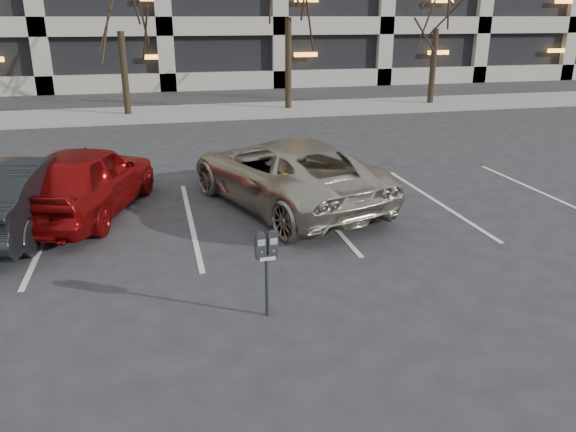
{
  "coord_description": "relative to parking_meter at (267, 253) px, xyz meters",
  "views": [
    {
      "loc": [
        -2.0,
        -8.82,
        4.03
      ],
      "look_at": [
        -0.05,
        -0.74,
        1.06
      ],
      "focal_mm": 35.0,
      "sensor_mm": 36.0,
      "label": 1
    }
  ],
  "objects": [
    {
      "name": "car_dark",
      "position": [
        -4.07,
        4.52,
        -0.21
      ],
      "size": [
        2.48,
        4.78,
        1.5
      ],
      "primitive_type": "imported",
      "rotation": [
        0.0,
        0.0,
        2.94
      ],
      "color": "black",
      "rests_on": "ground"
    },
    {
      "name": "car_red",
      "position": [
        -2.87,
        5.14,
        -0.19
      ],
      "size": [
        3.14,
        4.85,
        1.54
      ],
      "primitive_type": "imported",
      "rotation": [
        0.0,
        0.0,
        2.82
      ],
      "color": "maroon",
      "rests_on": "ground"
    },
    {
      "name": "sidewalk",
      "position": [
        0.63,
        17.88,
        -0.9
      ],
      "size": [
        80.0,
        4.0,
        0.12
      ],
      "primitive_type": "cube",
      "color": "gray",
      "rests_on": "ground"
    },
    {
      "name": "parking_meter",
      "position": [
        0.0,
        0.0,
        0.0
      ],
      "size": [
        0.33,
        0.14,
        1.25
      ],
      "rotation": [
        0.0,
        0.0,
        0.06
      ],
      "color": "black",
      "rests_on": "ground"
    },
    {
      "name": "stall_lines",
      "position": [
        -0.77,
        4.18,
        -0.95
      ],
      "size": [
        16.9,
        5.2,
        0.0
      ],
      "color": "silver",
      "rests_on": "ground"
    },
    {
      "name": "ground",
      "position": [
        0.63,
        1.88,
        -0.96
      ],
      "size": [
        140.0,
        140.0,
        0.0
      ],
      "primitive_type": "plane",
      "color": "#28282B",
      "rests_on": "ground"
    },
    {
      "name": "suv_silver",
      "position": [
        1.38,
        4.77,
        -0.2
      ],
      "size": [
        4.12,
        5.98,
        1.52
      ],
      "rotation": [
        0.0,
        0.0,
        3.47
      ],
      "color": "#B4AD99",
      "rests_on": "ground"
    }
  ]
}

